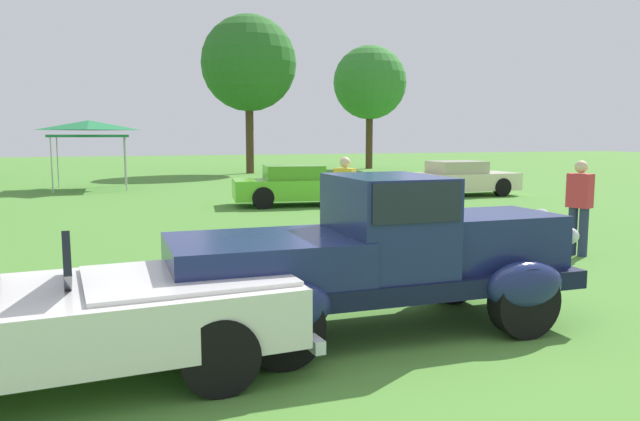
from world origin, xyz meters
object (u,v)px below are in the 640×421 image
object	(u,v)px
feature_pickup_truck	(379,252)
neighbor_convertible	(51,319)
show_car_lime	(298,186)
show_car_cream	(460,179)
spectator_between_cars	(579,205)
spectator_near_truck	(345,195)
canopy_tent_left_field	(89,128)

from	to	relation	value
feature_pickup_truck	neighbor_convertible	distance (m)	3.30
neighbor_convertible	show_car_lime	distance (m)	13.59
show_car_cream	spectator_between_cars	distance (m)	10.82
neighbor_convertible	show_car_lime	world-z (taller)	neighbor_convertible
spectator_near_truck	canopy_tent_left_field	distance (m)	15.13
spectator_near_truck	canopy_tent_left_field	size ratio (longest dim) A/B	0.58
spectator_near_truck	spectator_between_cars	world-z (taller)	same
neighbor_convertible	spectator_near_truck	bearing A→B (deg)	50.64
feature_pickup_truck	show_car_cream	bearing A→B (deg)	55.27
show_car_lime	spectator_near_truck	xyz separation A→B (m)	(-0.82, -6.14, 0.31)
neighbor_convertible	spectator_near_truck	xyz separation A→B (m)	(5.02, 6.12, 0.33)
feature_pickup_truck	canopy_tent_left_field	world-z (taller)	canopy_tent_left_field
spectator_near_truck	neighbor_convertible	bearing A→B (deg)	-129.36
spectator_between_cars	neighbor_convertible	bearing A→B (deg)	-159.23
spectator_between_cars	canopy_tent_left_field	bearing A→B (deg)	116.88
neighbor_convertible	canopy_tent_left_field	bearing A→B (deg)	90.92
feature_pickup_truck	neighbor_convertible	size ratio (longest dim) A/B	0.97
feature_pickup_truck	spectator_between_cars	xyz separation A→B (m)	(5.07, 2.69, 0.05)
show_car_lime	spectator_between_cars	distance (m)	9.45
show_car_lime	spectator_between_cars	bearing A→B (deg)	-74.81
show_car_lime	canopy_tent_left_field	distance (m)	10.21
neighbor_convertible	show_car_cream	size ratio (longest dim) A/B	1.16
feature_pickup_truck	spectator_near_truck	size ratio (longest dim) A/B	2.67
feature_pickup_truck	show_car_cream	xyz separation A→B (m)	(8.88, 12.81, -0.27)
neighbor_convertible	show_car_cream	xyz separation A→B (m)	(12.13, 13.28, 0.02)
spectator_between_cars	canopy_tent_left_field	size ratio (longest dim) A/B	0.58
feature_pickup_truck	neighbor_convertible	bearing A→B (deg)	-171.87
feature_pickup_truck	spectator_near_truck	bearing A→B (deg)	72.61
show_car_lime	spectator_near_truck	size ratio (longest dim) A/B	2.44
show_car_lime	spectator_between_cars	xyz separation A→B (m)	(2.47, -9.11, 0.31)
show_car_cream	spectator_near_truck	distance (m)	10.09
feature_pickup_truck	show_car_lime	distance (m)	12.09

